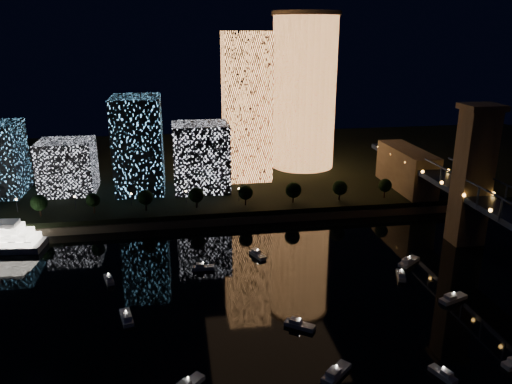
% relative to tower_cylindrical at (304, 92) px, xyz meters
% --- Properties ---
extents(ground, '(520.00, 520.00, 0.00)m').
position_rel_tower_cylindrical_xyz_m(ground, '(-28.18, -145.20, -43.70)').
color(ground, black).
rests_on(ground, ground).
extents(far_bank, '(420.00, 160.00, 5.00)m').
position_rel_tower_cylindrical_xyz_m(far_bank, '(-28.18, 14.80, -41.20)').
color(far_bank, black).
rests_on(far_bank, ground).
extents(seawall, '(420.00, 6.00, 3.00)m').
position_rel_tower_cylindrical_xyz_m(seawall, '(-28.18, -63.20, -42.20)').
color(seawall, '#6B5E4C').
rests_on(seawall, ground).
extents(tower_cylindrical, '(34.00, 34.00, 77.15)m').
position_rel_tower_cylindrical_xyz_m(tower_cylindrical, '(0.00, 0.00, 0.00)').
color(tower_cylindrical, '#FF9C51').
rests_on(tower_cylindrical, far_bank).
extents(tower_rectangular, '(21.38, 21.38, 68.03)m').
position_rel_tower_cylindrical_xyz_m(tower_rectangular, '(-31.88, -16.74, -4.68)').
color(tower_rectangular, '#FF9C51').
rests_on(tower_rectangular, far_bank).
extents(midrise_blocks, '(111.42, 30.41, 41.52)m').
position_rel_tower_cylindrical_xyz_m(midrise_blocks, '(-96.27, -28.22, -22.13)').
color(midrise_blocks, white).
rests_on(midrise_blocks, far_bank).
extents(motorboats, '(105.15, 78.48, 2.78)m').
position_rel_tower_cylindrical_xyz_m(motorboats, '(-32.75, -136.02, -42.88)').
color(motorboats, silver).
rests_on(motorboats, ground).
extents(esplanade_trees, '(165.47, 6.69, 8.84)m').
position_rel_tower_cylindrical_xyz_m(esplanade_trees, '(-53.55, -57.20, -33.23)').
color(esplanade_trees, black).
rests_on(esplanade_trees, far_bank).
extents(street_lamps, '(132.70, 0.70, 5.65)m').
position_rel_tower_cylindrical_xyz_m(street_lamps, '(-62.18, -51.20, -34.68)').
color(street_lamps, black).
rests_on(street_lamps, far_bank).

